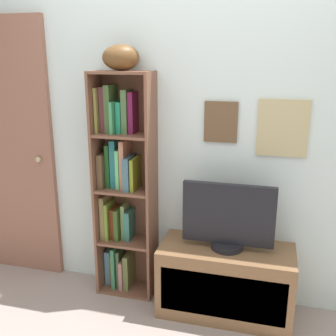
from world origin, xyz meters
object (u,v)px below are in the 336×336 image
(football, at_px, (121,58))
(tv_stand, at_px, (225,280))
(television, at_px, (228,218))
(door, at_px, (4,151))
(bookshelf, at_px, (122,188))

(football, relative_size, tv_stand, 0.27)
(television, xyz_separation_m, door, (-1.86, 0.19, 0.31))
(tv_stand, xyz_separation_m, television, (0.00, 0.00, 0.48))
(football, bearing_deg, bookshelf, 141.99)
(television, distance_m, door, 1.89)
(bookshelf, xyz_separation_m, television, (0.81, -0.12, -0.11))
(television, height_order, door, door)
(television, bearing_deg, door, 174.28)
(bookshelf, relative_size, football, 6.62)
(bookshelf, xyz_separation_m, tv_stand, (0.81, -0.12, -0.58))
(football, distance_m, door, 1.31)
(bookshelf, height_order, door, door)
(bookshelf, distance_m, door, 1.07)
(football, xyz_separation_m, television, (0.77, -0.09, -1.04))
(tv_stand, bearing_deg, football, 173.50)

